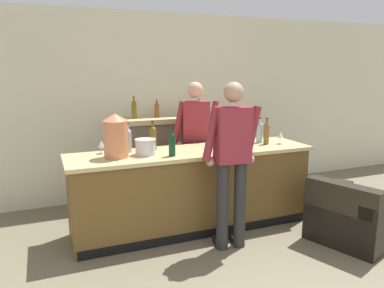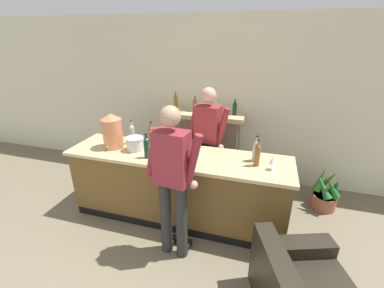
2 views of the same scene
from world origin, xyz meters
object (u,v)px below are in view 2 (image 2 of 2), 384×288
at_px(person_customer, 173,179).
at_px(copper_dispenser, 112,131).
at_px(ice_bucket_steel, 135,144).
at_px(wine_glass_front_right, 115,133).
at_px(wine_bottle_burgundy_dark, 257,154).
at_px(wine_glass_back_row, 273,161).
at_px(wine_bottle_riesling_slim, 151,135).
at_px(fireplace_stone, 204,145).
at_px(wine_bottle_port_short, 256,150).
at_px(wine_bottle_chardonnay_pale, 147,147).
at_px(person_bartender, 207,141).
at_px(wine_bottle_rose_blush, 132,133).
at_px(potted_plant_corner, 325,193).

bearing_deg(person_customer, copper_dispenser, 150.33).
relative_size(copper_dispenser, ice_bucket_steel, 2.02).
bearing_deg(copper_dispenser, wine_glass_front_right, 116.96).
xyz_separation_m(copper_dispenser, wine_glass_front_right, (-0.12, 0.24, -0.13)).
relative_size(ice_bucket_steel, wine_bottle_burgundy_dark, 0.70).
relative_size(wine_bottle_burgundy_dark, wine_glass_back_row, 2.11).
bearing_deg(wine_bottle_riesling_slim, copper_dispenser, -156.83).
bearing_deg(wine_bottle_riesling_slim, fireplace_stone, 62.39).
bearing_deg(wine_bottle_port_short, wine_glass_back_row, -42.19).
xyz_separation_m(fireplace_stone, ice_bucket_steel, (-0.67, -1.20, 0.44)).
xyz_separation_m(wine_bottle_chardonnay_pale, wine_bottle_port_short, (1.32, 0.30, 0.00)).
relative_size(person_bartender, wine_bottle_rose_blush, 5.12).
bearing_deg(wine_bottle_rose_blush, copper_dispenser, -132.48).
bearing_deg(wine_bottle_rose_blush, wine_bottle_burgundy_dark, -6.42).
distance_m(potted_plant_corner, wine_bottle_chardonnay_pale, 2.71).
xyz_separation_m(potted_plant_corner, wine_bottle_burgundy_dark, (-1.02, -0.82, 0.87)).
distance_m(person_customer, ice_bucket_steel, 1.00).
bearing_deg(copper_dispenser, person_customer, -29.67).
relative_size(person_customer, person_bartender, 1.02).
distance_m(copper_dispenser, wine_bottle_port_short, 1.92).
bearing_deg(potted_plant_corner, ice_bucket_steel, -162.49).
relative_size(person_customer, wine_bottle_chardonnay_pale, 5.55).
distance_m(fireplace_stone, person_bartender, 0.72).
relative_size(fireplace_stone, person_customer, 0.86).
xyz_separation_m(potted_plant_corner, wine_bottle_chardonnay_pale, (-2.37, -1.00, 0.87)).
relative_size(fireplace_stone, wine_glass_back_row, 9.63).
relative_size(potted_plant_corner, wine_bottle_riesling_slim, 1.80).
bearing_deg(person_customer, person_bartender, 85.91).
bearing_deg(ice_bucket_steel, wine_bottle_chardonnay_pale, -33.02).
height_order(ice_bucket_steel, wine_bottle_burgundy_dark, wine_bottle_burgundy_dark).
bearing_deg(ice_bucket_steel, wine_bottle_port_short, 4.71).
bearing_deg(wine_bottle_port_short, wine_glass_front_right, 176.69).
bearing_deg(wine_glass_back_row, fireplace_stone, 131.52).
bearing_deg(wine_bottle_burgundy_dark, wine_bottle_chardonnay_pale, -172.64).
relative_size(potted_plant_corner, wine_bottle_rose_blush, 1.83).
relative_size(wine_bottle_rose_blush, wine_glass_back_row, 2.13).
height_order(person_customer, wine_bottle_burgundy_dark, person_customer).
distance_m(fireplace_stone, wine_bottle_burgundy_dark, 1.60).
height_order(copper_dispenser, wine_bottle_burgundy_dark, copper_dispenser).
xyz_separation_m(person_bartender, wine_bottle_chardonnay_pale, (-0.60, -0.77, 0.15)).
relative_size(wine_bottle_chardonnay_pale, wine_glass_front_right, 2.07).
distance_m(person_bartender, wine_bottle_riesling_slim, 0.83).
xyz_separation_m(wine_bottle_burgundy_dark, wine_glass_back_row, (0.18, -0.06, -0.04)).
bearing_deg(fireplace_stone, person_customer, -86.79).
xyz_separation_m(wine_bottle_riesling_slim, wine_glass_back_row, (1.63, -0.26, -0.04)).
relative_size(person_customer, wine_bottle_burgundy_dark, 5.30).
xyz_separation_m(person_customer, wine_bottle_port_short, (0.81, 0.75, 0.12)).
relative_size(wine_bottle_burgundy_dark, wine_bottle_port_short, 1.04).
distance_m(wine_bottle_rose_blush, wine_glass_front_right, 0.31).
bearing_deg(copper_dispenser, potted_plant_corner, 15.60).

